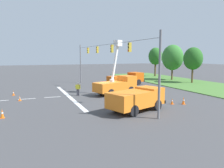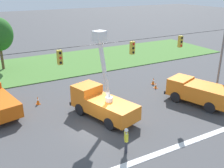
# 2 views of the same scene
# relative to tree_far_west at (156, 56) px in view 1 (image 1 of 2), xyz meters

# --- Properties ---
(ground_plane) EXTENTS (200.00, 200.00, 0.00)m
(ground_plane) POSITION_rel_tree_far_west_xyz_m (18.43, -20.29, -5.00)
(ground_plane) COLOR #424244
(grass_verge) EXTENTS (56.00, 12.00, 0.10)m
(grass_verge) POSITION_rel_tree_far_west_xyz_m (18.43, -2.29, -4.95)
(grass_verge) COLOR #477533
(grass_verge) RESTS_ON ground
(lane_markings) EXTENTS (17.60, 15.25, 0.01)m
(lane_markings) POSITION_rel_tree_far_west_xyz_m (18.43, -26.68, -5.00)
(lane_markings) COLOR silver
(lane_markings) RESTS_ON ground
(signal_gantry) EXTENTS (26.20, 0.33, 7.20)m
(signal_gantry) POSITION_rel_tree_far_west_xyz_m (18.43, -20.29, -0.42)
(signal_gantry) COLOR slate
(signal_gantry) RESTS_ON ground
(tree_far_west) EXTENTS (3.69, 3.35, 7.15)m
(tree_far_west) POSITION_rel_tree_far_west_xyz_m (0.00, 0.00, 0.00)
(tree_far_west) COLOR brown
(tree_far_west) RESTS_ON ground
(tree_west) EXTENTS (4.47, 4.35, 7.44)m
(tree_west) POSITION_rel_tree_far_west_xyz_m (8.46, -1.38, -0.22)
(tree_west) COLOR brown
(tree_west) RESTS_ON ground
(tree_centre) EXTENTS (3.59, 3.43, 6.73)m
(tree_centre) POSITION_rel_tree_far_west_xyz_m (13.97, -0.96, -0.39)
(tree_centre) COLOR brown
(tree_centre) RESTS_ON ground
(utility_truck_bucket_lift) EXTENTS (4.01, 6.60, 7.21)m
(utility_truck_bucket_lift) POSITION_rel_tree_far_west_xyz_m (19.38, -18.77, -3.61)
(utility_truck_bucket_lift) COLOR orange
(utility_truck_bucket_lift) RESTS_ON ground
(utility_truck_support_near) EXTENTS (3.75, 7.03, 2.15)m
(utility_truck_support_near) POSITION_rel_tree_far_west_xyz_m (11.57, -13.50, -3.86)
(utility_truck_support_near) COLOR #D6560F
(utility_truck_support_near) RESTS_ON ground
(utility_truck_support_far) EXTENTS (4.29, 6.32, 2.08)m
(utility_truck_support_far) POSITION_rel_tree_far_west_xyz_m (28.48, -20.72, -3.81)
(utility_truck_support_far) COLOR orange
(utility_truck_support_far) RESTS_ON ground
(road_worker) EXTENTS (0.39, 0.60, 1.77)m
(road_worker) POSITION_rel_tree_far_west_xyz_m (18.58, -23.97, -4.00)
(road_worker) COLOR #383842
(road_worker) RESTS_ON ground
(traffic_cone_foreground_left) EXTENTS (0.36, 0.36, 0.78)m
(traffic_cone_foreground_left) POSITION_rel_tree_far_west_xyz_m (26.37, -32.25, -4.61)
(traffic_cone_foreground_left) COLOR orange
(traffic_cone_foreground_left) RESTS_ON ground
(traffic_cone_foreground_right) EXTENTS (0.36, 0.36, 0.78)m
(traffic_cone_foreground_right) POSITION_rel_tree_far_west_xyz_m (27.87, -14.70, -4.61)
(traffic_cone_foreground_right) COLOR orange
(traffic_cone_foreground_right) RESTS_ON ground
(traffic_cone_mid_left) EXTENTS (0.36, 0.36, 0.66)m
(traffic_cone_mid_left) POSITION_rel_tree_far_west_xyz_m (27.37, -15.80, -4.68)
(traffic_cone_mid_left) COLOR orange
(traffic_cone_mid_left) RESTS_ON ground
(traffic_cone_mid_right) EXTENTS (0.36, 0.36, 0.64)m
(traffic_cone_mid_right) POSITION_rel_tree_far_west_xyz_m (15.27, -31.79, -4.70)
(traffic_cone_mid_right) COLOR orange
(traffic_cone_mid_right) RESTS_ON ground
(traffic_cone_near_bucket) EXTENTS (0.36, 0.36, 0.60)m
(traffic_cone_near_bucket) POSITION_rel_tree_far_west_xyz_m (19.31, -30.98, -4.72)
(traffic_cone_near_bucket) COLOR orange
(traffic_cone_near_bucket) RESTS_ON ground
(traffic_cone_lane_edge_a) EXTENTS (0.36, 0.36, 0.79)m
(traffic_cone_lane_edge_a) POSITION_rel_tree_far_west_xyz_m (15.28, -13.74, -4.61)
(traffic_cone_lane_edge_a) COLOR orange
(traffic_cone_lane_edge_a) RESTS_ON ground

